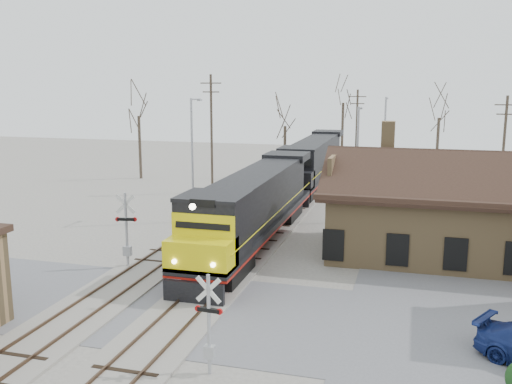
# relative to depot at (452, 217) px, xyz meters

# --- Properties ---
(ground) EXTENTS (140.00, 140.00, 0.00)m
(ground) POSITION_rel_depot_xyz_m (-11.99, -12.00, -2.41)
(ground) COLOR #A39E93
(ground) RESTS_ON ground
(road) EXTENTS (60.00, 9.00, 0.03)m
(road) POSITION_rel_depot_xyz_m (-11.99, -12.00, -2.39)
(road) COLOR slate
(road) RESTS_ON ground
(track_main) EXTENTS (3.40, 90.00, 0.24)m
(track_main) POSITION_rel_depot_xyz_m (-11.99, 3.00, -2.34)
(track_main) COLOR #A39E93
(track_main) RESTS_ON ground
(track_siding) EXTENTS (3.40, 90.00, 0.24)m
(track_siding) POSITION_rel_depot_xyz_m (-16.49, 3.00, -2.34)
(track_siding) COLOR #A39E93
(track_siding) RESTS_ON ground
(depot) EXTENTS (15.20, 9.31, 7.90)m
(depot) POSITION_rel_depot_xyz_m (0.00, 0.00, 0.00)
(depot) COLOR #94764C
(depot) RESTS_ON ground
(locomotive_lead) EXTENTS (3.23, 21.59, 4.80)m
(locomotive_lead) POSITION_rel_depot_xyz_m (-11.99, -1.21, 0.11)
(locomotive_lead) COLOR black
(locomotive_lead) RESTS_ON ground
(locomotive_trailing) EXTENTS (3.23, 21.59, 4.54)m
(locomotive_trailing) POSITION_rel_depot_xyz_m (-11.99, 20.66, 0.11)
(locomotive_trailing) COLOR black
(locomotive_trailing) RESTS_ON ground
(crossbuck_near) EXTENTS (1.06, 0.28, 3.72)m
(crossbuck_near) POSITION_rel_depot_xyz_m (-9.06, -17.16, -0.64)
(crossbuck_near) COLOR #A5A8AD
(crossbuck_near) RESTS_ON ground
(crossbuck_far) EXTENTS (1.21, 0.36, 4.29)m
(crossbuck_far) POSITION_rel_depot_xyz_m (-17.61, -7.15, -0.41)
(crossbuck_far) COLOR #A5A8AD
(crossbuck_far) RESTS_ON ground
(streetlight_a) EXTENTS (0.25, 2.04, 9.15)m
(streetlight_a) POSITION_rel_depot_xyz_m (-18.05, 4.04, 2.71)
(streetlight_a) COLOR #A5A8AD
(streetlight_a) RESTS_ON ground
(streetlight_b) EXTENTS (0.25, 2.04, 8.54)m
(streetlight_b) POSITION_rel_depot_xyz_m (-6.38, 7.21, 2.39)
(streetlight_b) COLOR #A5A8AD
(streetlight_b) RESTS_ON ground
(streetlight_c) EXTENTS (0.25, 2.04, 8.93)m
(streetlight_c) POSITION_rel_depot_xyz_m (-5.13, 20.35, 2.60)
(streetlight_c) COLOR #A5A8AD
(streetlight_c) RESTS_ON ground
(utility_pole_a) EXTENTS (2.00, 0.24, 10.99)m
(utility_pole_a) POSITION_rel_depot_xyz_m (-20.62, 15.18, 3.32)
(utility_pole_a) COLOR #382D23
(utility_pole_a) RESTS_ON ground
(utility_pole_b) EXTENTS (2.00, 0.24, 9.45)m
(utility_pole_b) POSITION_rel_depot_xyz_m (-8.92, 32.25, 2.54)
(utility_pole_b) COLOR #382D23
(utility_pole_b) RESTS_ON ground
(utility_pole_c) EXTENTS (2.00, 0.24, 9.16)m
(utility_pole_c) POSITION_rel_depot_xyz_m (5.13, 18.55, 2.39)
(utility_pole_c) COLOR #382D23
(utility_pole_c) RESTS_ON ground
(tree_a) EXTENTS (4.50, 4.50, 11.01)m
(tree_a) POSITION_rel_depot_xyz_m (-30.85, 20.72, 5.44)
(tree_a) COLOR #382D23
(tree_a) RESTS_ON ground
(tree_b) EXTENTS (3.71, 3.71, 9.09)m
(tree_b) POSITION_rel_depot_xyz_m (-16.08, 26.18, 4.06)
(tree_b) COLOR #382D23
(tree_b) RESTS_ON ground
(tree_c) EXTENTS (5.19, 5.19, 12.71)m
(tree_c) POSITION_rel_depot_xyz_m (-11.09, 36.58, 6.65)
(tree_c) COLOR #382D23
(tree_c) RESTS_ON ground
(tree_d) EXTENTS (4.27, 4.27, 10.47)m
(tree_d) POSITION_rel_depot_xyz_m (0.12, 31.67, 5.04)
(tree_d) COLOR #382D23
(tree_d) RESTS_ON ground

